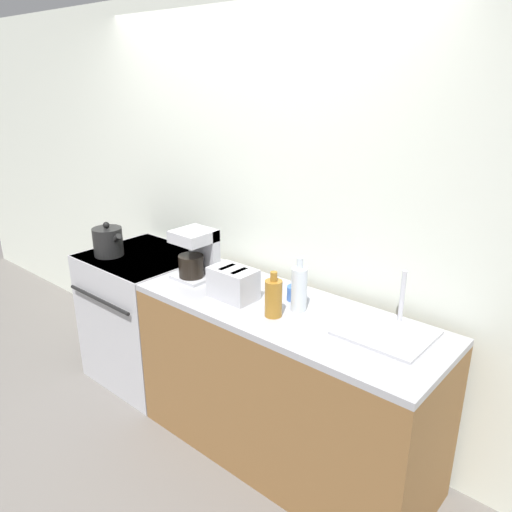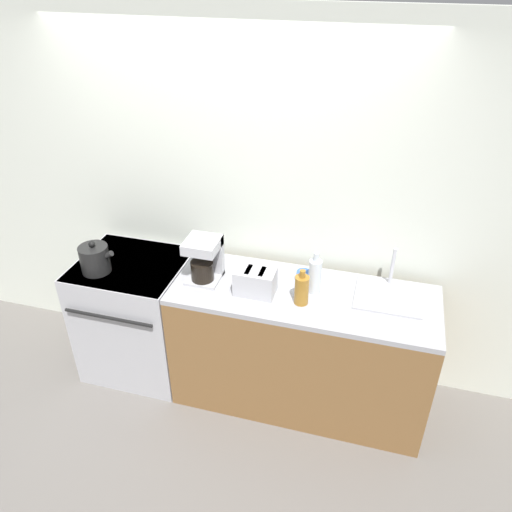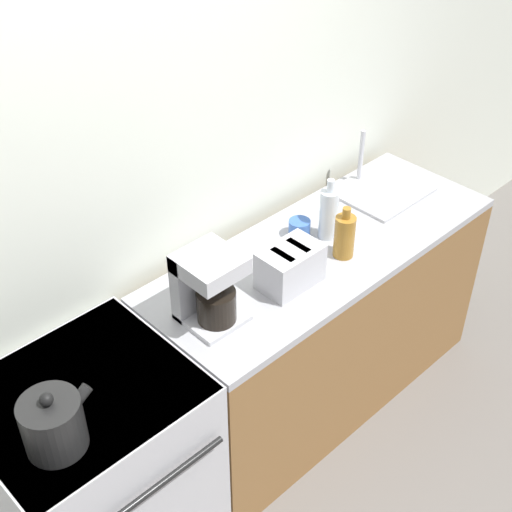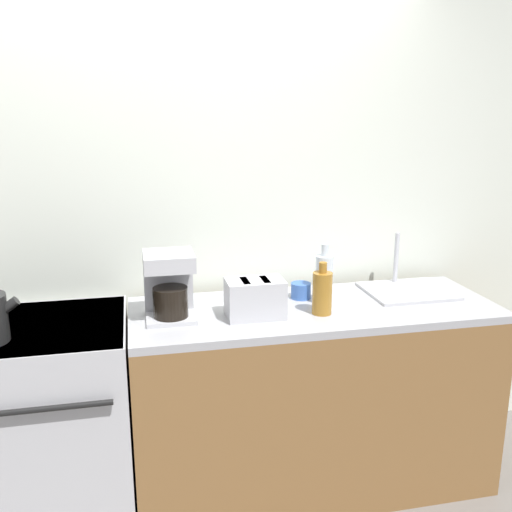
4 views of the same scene
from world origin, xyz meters
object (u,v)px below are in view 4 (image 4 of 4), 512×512
Objects in this scene: stove at (45,421)px; bottle_clear at (324,278)px; toaster at (255,298)px; coffee_maker at (169,284)px; bottle_amber at (322,292)px; cup_blue at (301,291)px.

bottle_clear is (1.31, 0.02, 0.58)m from stove.
stove is 3.65× the size of toaster.
coffee_maker is 0.74m from bottle_clear.
bottle_amber is at bearing -8.66° from coffee_maker.
cup_blue is (0.28, 0.21, -0.05)m from toaster.
coffee_maker reaches higher than cup_blue.
stove is 3.22× the size of bottle_clear.
coffee_maker is 0.67m from cup_blue.
toaster is at bearing -143.27° from cup_blue.
stove is 3.88× the size of bottle_amber.
toaster is 0.38m from bottle_clear.
bottle_amber is 0.83× the size of bottle_clear.
bottle_clear reaches higher than bottle_amber.
stove is at bearing -174.72° from cup_blue.
stove is at bearing 174.60° from bottle_amber.
coffee_maker reaches higher than bottle_clear.
cup_blue reaches higher than stove.
stove is 1.38m from bottle_amber.
cup_blue is at bearing 133.50° from bottle_clear.
bottle_clear is 2.99× the size of cup_blue.
toaster is (0.95, -0.09, 0.55)m from stove.
toaster is at bearing -11.74° from coffee_maker.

